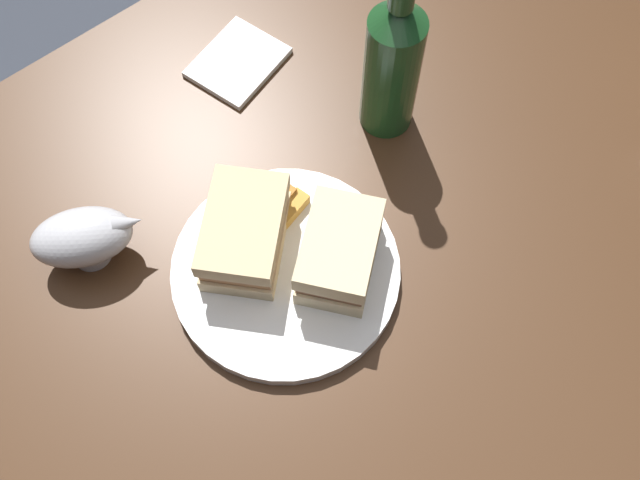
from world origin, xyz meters
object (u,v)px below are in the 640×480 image
at_px(sandwich_half_right, 244,233).
at_px(gravy_boat, 83,237).
at_px(plate, 288,274).
at_px(sandwich_half_left, 339,252).
at_px(cider_bottle, 393,62).
at_px(napkin, 238,62).

xyz_separation_m(sandwich_half_right, gravy_boat, (-0.13, 0.11, -0.01)).
xyz_separation_m(plate, gravy_boat, (-0.15, 0.16, 0.03)).
bearing_deg(sandwich_half_left, gravy_boat, 136.58).
distance_m(sandwich_half_left, gravy_boat, 0.27).
xyz_separation_m(plate, cider_bottle, (0.22, 0.09, 0.10)).
height_order(sandwich_half_right, cider_bottle, cider_bottle).
bearing_deg(sandwich_half_right, napkin, 56.05).
relative_size(sandwich_half_right, napkin, 1.30).
height_order(sandwich_half_left, gravy_boat, sandwich_half_left).
distance_m(sandwich_half_left, cider_bottle, 0.22).
xyz_separation_m(sandwich_half_left, gravy_boat, (-0.20, 0.19, -0.01)).
bearing_deg(sandwich_half_right, sandwich_half_left, -52.17).
bearing_deg(gravy_boat, napkin, 21.29).
xyz_separation_m(sandwich_half_right, napkin, (0.14, 0.21, -0.04)).
xyz_separation_m(sandwich_half_left, napkin, (0.08, 0.30, -0.05)).
distance_m(plate, cider_bottle, 0.26).
bearing_deg(plate, cider_bottle, 22.51).
relative_size(sandwich_half_right, gravy_boat, 1.12).
height_order(sandwich_half_right, napkin, sandwich_half_right).
height_order(sandwich_half_left, sandwich_half_right, sandwich_half_left).
relative_size(sandwich_half_left, sandwich_half_right, 0.92).
xyz_separation_m(gravy_boat, cider_bottle, (0.37, -0.07, 0.06)).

